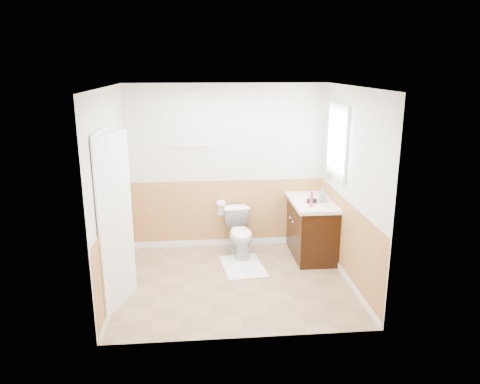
{
  "coord_description": "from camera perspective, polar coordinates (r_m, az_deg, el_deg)",
  "views": [
    {
      "loc": [
        -0.43,
        -5.48,
        2.74
      ],
      "look_at": [
        0.1,
        0.25,
        1.15
      ],
      "focal_mm": 34.28,
      "sensor_mm": 36.0,
      "label": 1
    }
  ],
  "objects": [
    {
      "name": "wall_back",
      "position": [
        6.95,
        -1.62,
        3.08
      ],
      "size": [
        3.0,
        0.0,
        3.0
      ],
      "primitive_type": "plane",
      "rotation": [
        1.57,
        0.0,
        0.0
      ],
      "color": "silver",
      "rests_on": "floor"
    },
    {
      "name": "floor",
      "position": [
        6.14,
        -0.73,
        -11.05
      ],
      "size": [
        3.0,
        3.0,
        0.0
      ],
      "primitive_type": "plane",
      "color": "#8C7051",
      "rests_on": "ground"
    },
    {
      "name": "door_knob",
      "position": [
        5.72,
        -14.18,
        -3.27
      ],
      "size": [
        0.06,
        0.06,
        0.06
      ],
      "primitive_type": "sphere",
      "color": "silver",
      "rests_on": "door"
    },
    {
      "name": "bath_mat",
      "position": [
        6.53,
        0.36,
        -9.25
      ],
      "size": [
        0.64,
        0.86,
        0.02
      ],
      "primitive_type": "cube",
      "rotation": [
        0.0,
        0.0,
        0.12
      ],
      "color": "white",
      "rests_on": "floor"
    },
    {
      "name": "hair_dryer_body",
      "position": [
        6.6,
        8.9,
        -1.06
      ],
      "size": [
        0.14,
        0.07,
        0.07
      ],
      "primitive_type": "cylinder",
      "rotation": [
        0.0,
        1.57,
        0.0
      ],
      "color": "black",
      "rests_on": "countertop"
    },
    {
      "name": "soap_dispenser",
      "position": [
        6.66,
        10.26,
        -0.37
      ],
      "size": [
        0.09,
        0.1,
        0.2
      ],
      "primitive_type": "imported",
      "rotation": [
        0.0,
        0.0,
        -0.03
      ],
      "color": "gray",
      "rests_on": "countertop"
    },
    {
      "name": "sink_basin",
      "position": [
        6.9,
        8.69,
        -0.53
      ],
      "size": [
        0.36,
        0.36,
        0.02
      ],
      "primitive_type": "cylinder",
      "color": "white",
      "rests_on": "countertop"
    },
    {
      "name": "towel_bar",
      "position": [
        6.82,
        -6.25,
        5.75
      ],
      "size": [
        0.62,
        0.02,
        0.02
      ],
      "primitive_type": "cylinder",
      "rotation": [
        0.0,
        1.57,
        0.0
      ],
      "color": "silver",
      "rests_on": "wall_back"
    },
    {
      "name": "lotion_bottle",
      "position": [
        6.41,
        8.87,
        -0.87
      ],
      "size": [
        0.05,
        0.05,
        0.22
      ],
      "primitive_type": "cylinder",
      "color": "#C6334C",
      "rests_on": "countertop"
    },
    {
      "name": "tp_roll",
      "position": [
        7.02,
        -2.37,
        -1.46
      ],
      "size": [
        0.1,
        0.11,
        0.11
      ],
      "primitive_type": "cylinder",
      "rotation": [
        0.0,
        1.57,
        0.0
      ],
      "color": "white",
      "rests_on": "tp_holder_bar"
    },
    {
      "name": "wainscot_right",
      "position": [
        6.22,
        13.13,
        -6.08
      ],
      "size": [
        0.0,
        2.6,
        2.6
      ],
      "primitive_type": "plane",
      "rotation": [
        1.57,
        0.0,
        -1.57
      ],
      "color": "#BD7C4B",
      "rests_on": "floor"
    },
    {
      "name": "wall_right",
      "position": [
        6.0,
        13.67,
        0.62
      ],
      "size": [
        0.0,
        3.0,
        3.0
      ],
      "primitive_type": "plane",
      "rotation": [
        1.57,
        0.0,
        -1.57
      ],
      "color": "silver",
      "rests_on": "floor"
    },
    {
      "name": "vanity_knob_left",
      "position": [
        6.7,
        6.59,
        -3.74
      ],
      "size": [
        0.03,
        0.03,
        0.03
      ],
      "primitive_type": "sphere",
      "color": "silver",
      "rests_on": "vanity_cabinet"
    },
    {
      "name": "tp_holder_bar",
      "position": [
        7.02,
        -2.37,
        -1.46
      ],
      "size": [
        0.14,
        0.02,
        0.02
      ],
      "primitive_type": "cylinder",
      "rotation": [
        0.0,
        1.57,
        0.0
      ],
      "color": "silver",
      "rests_on": "wall_back"
    },
    {
      "name": "wall_left",
      "position": [
        5.78,
        -15.77,
        -0.1
      ],
      "size": [
        0.0,
        3.0,
        3.0
      ],
      "primitive_type": "plane",
      "rotation": [
        1.57,
        0.0,
        1.57
      ],
      "color": "silver",
      "rests_on": "floor"
    },
    {
      "name": "window_frame",
      "position": [
        6.43,
        12.03,
        6.26
      ],
      "size": [
        0.04,
        0.8,
        1.0
      ],
      "primitive_type": "cube",
      "color": "white",
      "rests_on": "wall_right"
    },
    {
      "name": "toilet",
      "position": [
        6.81,
        -0.01,
        -5.14
      ],
      "size": [
        0.46,
        0.72,
        0.69
      ],
      "primitive_type": "imported",
      "rotation": [
        0.0,
        0.0,
        0.12
      ],
      "color": "white",
      "rests_on": "floor"
    },
    {
      "name": "vanity_cabinet",
      "position": [
        6.9,
        8.83,
        -4.55
      ],
      "size": [
        0.55,
        1.1,
        0.8
      ],
      "primitive_type": "cube",
      "color": "black",
      "rests_on": "floor"
    },
    {
      "name": "window_glass",
      "position": [
        6.44,
        12.17,
        6.26
      ],
      "size": [
        0.01,
        0.7,
        0.9
      ],
      "primitive_type": "cube",
      "color": "white",
      "rests_on": "wall_right"
    },
    {
      "name": "mirror_panel",
      "position": [
        6.95,
        10.75,
        5.33
      ],
      "size": [
        0.02,
        0.35,
        0.9
      ],
      "primitive_type": "cube",
      "color": "silver",
      "rests_on": "wall_right"
    },
    {
      "name": "door_frame",
      "position": [
        5.41,
        -16.17,
        -3.61
      ],
      "size": [
        0.02,
        0.92,
        2.1
      ],
      "primitive_type": "cube",
      "color": "white",
      "rests_on": "wall_left"
    },
    {
      "name": "vanity_knob_right",
      "position": [
        6.88,
        6.26,
        -3.19
      ],
      "size": [
        0.03,
        0.03,
        0.03
      ],
      "primitive_type": "sphere",
      "color": "silver",
      "rests_on": "vanity_cabinet"
    },
    {
      "name": "wall_front",
      "position": [
        4.46,
        0.56,
        -4.1
      ],
      "size": [
        3.0,
        0.0,
        3.0
      ],
      "primitive_type": "plane",
      "rotation": [
        -1.57,
        0.0,
        0.0
      ],
      "color": "silver",
      "rests_on": "floor"
    },
    {
      "name": "wainscot_back",
      "position": [
        7.14,
        -1.57,
        -2.83
      ],
      "size": [
        3.0,
        0.0,
        3.0
      ],
      "primitive_type": "plane",
      "rotation": [
        1.57,
        0.0,
        0.0
      ],
      "color": "#BD7C4B",
      "rests_on": "floor"
    },
    {
      "name": "ceiling",
      "position": [
        5.5,
        -0.82,
        12.95
      ],
      "size": [
        3.0,
        3.0,
        0.0
      ],
      "primitive_type": "plane",
      "rotation": [
        3.14,
        0.0,
        0.0
      ],
      "color": "white",
      "rests_on": "floor"
    },
    {
      "name": "faucet",
      "position": [
        6.93,
        10.16,
        -0.01
      ],
      "size": [
        0.02,
        0.02,
        0.14
      ],
      "primitive_type": "cylinder",
      "color": "#B5B5BC",
      "rests_on": "countertop"
    },
    {
      "name": "wainscot_left",
      "position": [
        6.01,
        -15.14,
        -6.99
      ],
      "size": [
        0.0,
        2.6,
        2.6
      ],
      "primitive_type": "plane",
      "rotation": [
        1.57,
        0.0,
        1.57
      ],
      "color": "#BD7C4B",
      "rests_on": "floor"
    },
    {
      "name": "wainscot_front",
      "position": [
        4.77,
        0.52,
        -12.56
      ],
      "size": [
        3.0,
        0.0,
        3.0
      ],
      "primitive_type": "plane",
      "rotation": [
        -1.57,
        0.0,
        0.0
      ],
      "color": "#BD7C4B",
      "rests_on": "floor"
    },
    {
      "name": "door",
      "position": [
        5.4,
        -15.37,
        -3.7
      ],
      "size": [
        0.29,
        0.78,
        2.04
      ],
      "primitive_type": "cube",
      "rotation": [
        0.0,
        0.0,
        -0.31
      ],
      "color": "white",
      "rests_on": "wall_left"
    },
    {
      "name": "tp_sheet",
      "position": [
        7.05,
        -2.36,
        -2.31
      ],
      "size": [
        0.1,
        0.01,
        0.16
      ],
      "primitive_type": "cube",
      "color": "white",
      "rests_on": "tp_roll"
    },
    {
      "name": "hair_dryer_handle",
      "position": [
        6.67,
        8.48,
        -1.12
      ],
      "size": [
        0.03,
        0.03,
        0.07
      ],
      "primitive_type": "cylinder",
      "color": "black",
      "rests_on": "countertop"
    },
    {
      "name": "countertop",
      "position": [
        6.77,
        8.9,
        -1.17
      ],
      "size": [
        0.6,
        1.15,
        0.05
      ],
      "primitive_type": "cube",
      "color": "white",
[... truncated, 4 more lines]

